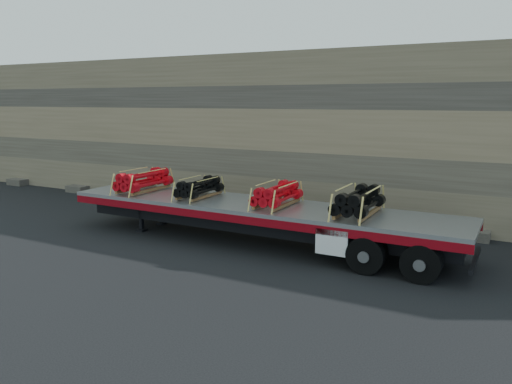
% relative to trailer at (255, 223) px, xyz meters
% --- Properties ---
extents(ground, '(120.00, 120.00, 0.00)m').
position_rel_trailer_xyz_m(ground, '(-0.30, -0.58, -0.72)').
color(ground, black).
rests_on(ground, ground).
extents(rock_wall, '(44.00, 3.00, 7.00)m').
position_rel_trailer_xyz_m(rock_wall, '(-0.30, 5.92, 2.78)').
color(rock_wall, '#7A6B54').
rests_on(rock_wall, ground).
extents(trailer, '(14.39, 2.79, 1.44)m').
position_rel_trailer_xyz_m(trailer, '(0.00, 0.00, 0.00)').
color(trailer, '#A4A7AC').
rests_on(trailer, ground).
extents(bundle_front, '(1.14, 2.27, 0.81)m').
position_rel_trailer_xyz_m(bundle_front, '(-4.99, 0.01, 1.12)').
color(bundle_front, red).
rests_on(bundle_front, trailer).
extents(bundle_midfront, '(0.96, 1.92, 0.68)m').
position_rel_trailer_xyz_m(bundle_midfront, '(-2.34, 0.00, 1.06)').
color(bundle_midfront, black).
rests_on(bundle_midfront, trailer).
extents(bundle_midrear, '(1.04, 2.08, 0.74)m').
position_rel_trailer_xyz_m(bundle_midrear, '(0.86, -0.00, 1.09)').
color(bundle_midrear, red).
rests_on(bundle_midrear, trailer).
extents(bundle_rear, '(1.15, 2.29, 0.81)m').
position_rel_trailer_xyz_m(bundle_rear, '(3.68, -0.01, 1.12)').
color(bundle_rear, black).
rests_on(bundle_rear, trailer).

